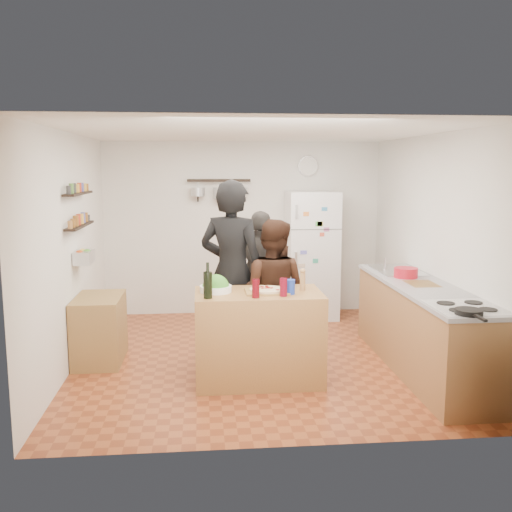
{
  "coord_description": "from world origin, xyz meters",
  "views": [
    {
      "loc": [
        -0.59,
        -6.17,
        2.12
      ],
      "look_at": [
        0.0,
        0.1,
        1.15
      ],
      "focal_mm": 40.0,
      "sensor_mm": 36.0,
      "label": 1
    }
  ],
  "objects": [
    {
      "name": "wine_glass_near",
      "position": [
        -0.1,
        -0.93,
        1.0
      ],
      "size": [
        0.07,
        0.07,
        0.18
      ],
      "primitive_type": "cylinder",
      "color": "#51060E",
      "rests_on": "prep_island"
    },
    {
      "name": "produce_basket",
      "position": [
        -1.9,
        0.2,
        1.15
      ],
      "size": [
        0.18,
        0.35,
        0.14
      ],
      "primitive_type": "cube",
      "color": "silver",
      "rests_on": "left_wall"
    },
    {
      "name": "pot_rack",
      "position": [
        -0.35,
        2.0,
        1.95
      ],
      "size": [
        0.9,
        0.04,
        0.04
      ],
      "primitive_type": "cube",
      "color": "black",
      "rests_on": "back_wall"
    },
    {
      "name": "salt_canister",
      "position": [
        0.25,
        -0.81,
        0.98
      ],
      "size": [
        0.09,
        0.09,
        0.14
      ],
      "primitive_type": "cylinder",
      "color": "navy",
      "rests_on": "prep_island"
    },
    {
      "name": "wine_bottle",
      "position": [
        -0.55,
        -0.91,
        1.04
      ],
      "size": [
        0.08,
        0.08,
        0.25
      ],
      "primitive_type": "cylinder",
      "color": "black",
      "rests_on": "prep_island"
    },
    {
      "name": "pepper_mill",
      "position": [
        0.4,
        -0.64,
        1.0
      ],
      "size": [
        0.05,
        0.05,
        0.18
      ],
      "primitive_type": "cylinder",
      "color": "#A17343",
      "rests_on": "prep_island"
    },
    {
      "name": "prep_island",
      "position": [
        -0.05,
        -0.69,
        0.46
      ],
      "size": [
        1.25,
        0.72,
        0.91
      ],
      "primitive_type": "cube",
      "color": "#9F723A",
      "rests_on": "floor"
    },
    {
      "name": "counter_run",
      "position": [
        1.7,
        -0.55,
        0.45
      ],
      "size": [
        0.63,
        2.63,
        0.9
      ],
      "primitive_type": "cube",
      "color": "#9E7042",
      "rests_on": "floor"
    },
    {
      "name": "sink",
      "position": [
        1.7,
        0.3,
        0.92
      ],
      "size": [
        0.5,
        0.8,
        0.03
      ],
      "primitive_type": "cube",
      "color": "silver",
      "rests_on": "counter_run"
    },
    {
      "name": "red_bowl",
      "position": [
        1.65,
        -0.13,
        0.97
      ],
      "size": [
        0.26,
        0.26,
        0.11
      ],
      "primitive_type": "cylinder",
      "color": "#B31425",
      "rests_on": "counter_run"
    },
    {
      "name": "wine_glass_far",
      "position": [
        0.17,
        -0.89,
        1.0
      ],
      "size": [
        0.07,
        0.07,
        0.18
      ],
      "primitive_type": "cylinder",
      "color": "#610818",
      "rests_on": "prep_island"
    },
    {
      "name": "person_back",
      "position": [
        0.09,
        0.43,
        0.81
      ],
      "size": [
        1.03,
        0.81,
        1.63
      ],
      "primitive_type": "imported",
      "rotation": [
        0.0,
        0.0,
        2.64
      ],
      "color": "#2D2B28",
      "rests_on": "floor"
    },
    {
      "name": "spice_shelf_lower",
      "position": [
        -1.93,
        0.2,
        1.5
      ],
      "size": [
        0.12,
        1.0,
        0.02
      ],
      "primitive_type": "cube",
      "color": "black",
      "rests_on": "left_wall"
    },
    {
      "name": "room_shell",
      "position": [
        0.0,
        0.39,
        1.25
      ],
      "size": [
        4.2,
        4.2,
        4.2
      ],
      "color": "brown",
      "rests_on": "ground"
    },
    {
      "name": "person_center",
      "position": [
        0.15,
        -0.17,
        0.79
      ],
      "size": [
        0.94,
        0.85,
        1.59
      ],
      "primitive_type": "imported",
      "rotation": [
        0.0,
        0.0,
        2.75
      ],
      "color": "black",
      "rests_on": "floor"
    },
    {
      "name": "cutting_board",
      "position": [
        1.7,
        -0.48,
        0.91
      ],
      "size": [
        0.3,
        0.4,
        0.02
      ],
      "primitive_type": "cube",
      "color": "olive",
      "rests_on": "counter_run"
    },
    {
      "name": "salad_bowl",
      "position": [
        -0.47,
        -0.64,
        0.94
      ],
      "size": [
        0.32,
        0.32,
        0.06
      ],
      "primitive_type": "cylinder",
      "color": "white",
      "rests_on": "prep_island"
    },
    {
      "name": "spice_shelf_upper",
      "position": [
        -1.93,
        0.2,
        1.85
      ],
      "size": [
        0.12,
        1.0,
        0.02
      ],
      "primitive_type": "cube",
      "color": "black",
      "rests_on": "left_wall"
    },
    {
      "name": "side_table",
      "position": [
        -1.74,
        0.06,
        0.36
      ],
      "size": [
        0.5,
        0.8,
        0.73
      ],
      "primitive_type": "cube",
      "color": "olive",
      "rests_on": "floor"
    },
    {
      "name": "wall_clock",
      "position": [
        0.95,
        2.08,
        2.15
      ],
      "size": [
        0.3,
        0.03,
        0.3
      ],
      "primitive_type": "cylinder",
      "rotation": [
        1.57,
        0.0,
        0.0
      ],
      "color": "silver",
      "rests_on": "back_wall"
    },
    {
      "name": "stove_top",
      "position": [
        1.7,
        -1.5,
        0.91
      ],
      "size": [
        0.6,
        0.62,
        0.02
      ],
      "primitive_type": "cube",
      "color": "white",
      "rests_on": "counter_run"
    },
    {
      "name": "fridge",
      "position": [
        0.95,
        1.75,
        0.9
      ],
      "size": [
        0.7,
        0.68,
        1.8
      ],
      "primitive_type": "cube",
      "color": "white",
      "rests_on": "floor"
    },
    {
      "name": "pizza",
      "position": [
        0.03,
        -0.71,
        0.94
      ],
      "size": [
        0.34,
        0.34,
        0.02
      ],
      "primitive_type": "cylinder",
      "color": "#CBAE86",
      "rests_on": "pizza_board"
    },
    {
      "name": "person_left",
      "position": [
        -0.28,
        -0.08,
        1.0
      ],
      "size": [
        0.87,
        0.74,
        2.01
      ],
      "primitive_type": "imported",
      "rotation": [
        0.0,
        0.0,
        2.71
      ],
      "color": "black",
      "rests_on": "floor"
    },
    {
      "name": "skillet",
      "position": [
        1.6,
        -1.75,
        0.94
      ],
      "size": [
        0.23,
        0.23,
        0.04
      ],
      "primitive_type": "cylinder",
      "color": "black",
      "rests_on": "stove_top"
    },
    {
      "name": "pizza_board",
      "position": [
        0.03,
        -0.71,
        0.92
      ],
      "size": [
        0.42,
        0.34,
        0.02
      ],
      "primitive_type": "cube",
      "color": "olive",
      "rests_on": "prep_island"
    }
  ]
}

